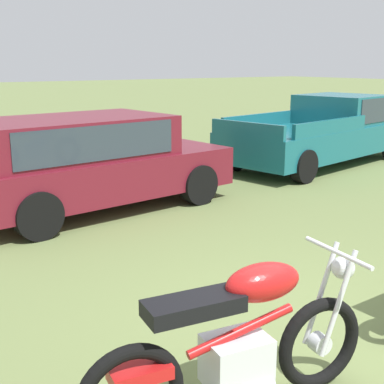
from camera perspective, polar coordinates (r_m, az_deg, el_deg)
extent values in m
plane|color=olive|center=(4.64, 15.39, -15.14)|extent=(120.00, 120.00, 0.00)
torus|color=black|center=(3.86, 13.68, -15.65)|extent=(0.67, 0.19, 0.67)
cylinder|color=silver|center=(3.86, 13.68, -15.65)|extent=(0.15, 0.12, 0.14)
cylinder|color=silver|center=(3.81, 13.80, -10.60)|extent=(0.27, 0.08, 0.72)
cylinder|color=silver|center=(3.69, 15.60, -11.57)|extent=(0.27, 0.08, 0.72)
cube|color=silver|center=(3.50, 4.83, -17.72)|extent=(0.44, 0.36, 0.32)
cylinder|color=red|center=(3.41, 5.35, -14.73)|extent=(0.75, 0.18, 0.22)
ellipsoid|color=red|center=(3.35, 7.70, -9.65)|extent=(0.55, 0.34, 0.24)
cube|color=black|center=(3.16, 0.20, -12.25)|extent=(0.63, 0.33, 0.10)
cube|color=red|center=(3.21, -5.66, -18.92)|extent=(0.38, 0.23, 0.08)
cylinder|color=silver|center=(3.65, 15.48, -6.33)|extent=(0.13, 0.64, 0.03)
sphere|color=silver|center=(3.73, 16.06, -7.89)|extent=(0.18, 0.18, 0.16)
cube|color=maroon|center=(8.24, -10.36, 2.04)|extent=(4.25, 2.21, 0.60)
cube|color=maroon|center=(7.96, -13.04, 5.73)|extent=(3.01, 1.91, 0.60)
cube|color=#2D3842|center=(7.95, -13.05, 5.87)|extent=(2.59, 1.91, 0.48)
cylinder|color=black|center=(9.70, -5.94, 2.58)|extent=(0.66, 0.28, 0.64)
cylinder|color=black|center=(8.37, 0.72, 0.83)|extent=(0.66, 0.28, 0.64)
cylinder|color=black|center=(6.96, -16.36, -2.45)|extent=(0.66, 0.28, 0.64)
cube|color=#19606B|center=(11.98, 13.56, 5.54)|extent=(5.25, 2.63, 0.60)
cube|color=#19606B|center=(12.66, 15.87, 8.65)|extent=(1.86, 1.93, 0.64)
cube|color=#2D3842|center=(12.66, 15.88, 8.74)|extent=(1.57, 1.91, 0.52)
cube|color=#19606B|center=(11.65, 7.51, 7.76)|extent=(2.49, 0.49, 0.28)
cube|color=#19606B|center=(10.67, 14.86, 6.86)|extent=(2.49, 0.49, 0.28)
cube|color=#19606B|center=(9.93, 5.98, 6.76)|extent=(0.36, 1.72, 0.28)
cylinder|color=black|center=(13.98, 14.54, 5.68)|extent=(0.67, 0.32, 0.64)
cylinder|color=black|center=(11.08, 4.68, 4.02)|extent=(0.67, 0.32, 0.64)
cylinder|color=black|center=(10.06, 12.05, 2.75)|extent=(0.67, 0.32, 0.64)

